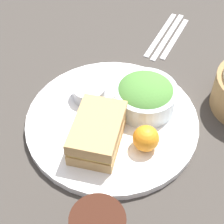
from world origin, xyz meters
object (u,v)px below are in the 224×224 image
at_px(dressing_cup, 89,92).
at_px(spoon, 175,38).
at_px(salad_bowl, 145,95).
at_px(plate, 112,122).
at_px(sandwich, 97,132).
at_px(fork, 161,34).
at_px(knife, 168,36).

relative_size(dressing_cup, spoon, 0.39).
height_order(salad_bowl, dressing_cup, salad_bowl).
bearing_deg(plate, salad_bowl, 145.12).
height_order(plate, sandwich, sandwich).
distance_m(plate, dressing_cup, 0.08).
bearing_deg(dressing_cup, sandwich, 34.53).
height_order(fork, knife, same).
relative_size(fork, knife, 0.95).
bearing_deg(knife, dressing_cup, 166.23).
bearing_deg(salad_bowl, knife, -171.72).
relative_size(sandwich, salad_bowl, 1.10).
bearing_deg(sandwich, knife, 178.75).
xyz_separation_m(plate, spoon, (-0.31, 0.02, -0.01)).
xyz_separation_m(plate, knife, (-0.31, 0.01, -0.01)).
distance_m(plate, sandwich, 0.07).
relative_size(sandwich, fork, 0.73).
xyz_separation_m(plate, sandwich, (0.06, -0.00, 0.03)).
bearing_deg(knife, salad_bowl, -170.57).
relative_size(plate, dressing_cup, 5.01).
bearing_deg(dressing_cup, fork, 168.68).
bearing_deg(knife, plate, 180.00).
bearing_deg(sandwich, dressing_cup, -145.47).
bearing_deg(fork, knife, -90.00).
bearing_deg(plate, spoon, 175.49).
bearing_deg(dressing_cup, salad_bowl, 103.65).
distance_m(fork, knife, 0.02).
xyz_separation_m(dressing_cup, knife, (-0.27, 0.07, -0.03)).
relative_size(dressing_cup, knife, 0.33).
relative_size(dressing_cup, fork, 0.35).
distance_m(salad_bowl, fork, 0.26).
relative_size(plate, sandwich, 2.41).
bearing_deg(dressing_cup, spoon, 161.59).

